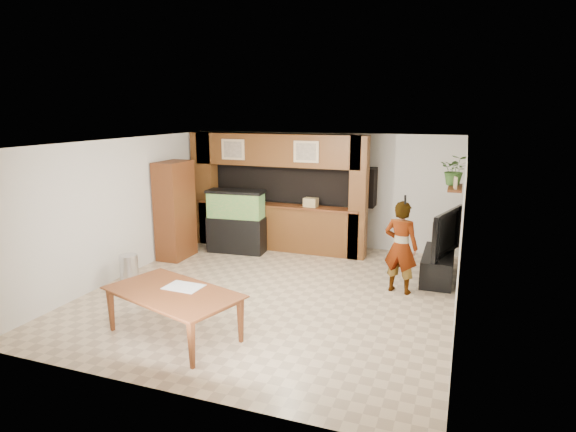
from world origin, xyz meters
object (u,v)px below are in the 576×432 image
at_px(television, 440,231).
at_px(pantry_cabinet, 175,210).
at_px(aquarium, 236,222).
at_px(dining_table, 172,315).
at_px(person, 401,247).

bearing_deg(television, pantry_cabinet, 112.23).
height_order(pantry_cabinet, television, pantry_cabinet).
relative_size(aquarium, dining_table, 0.73).
distance_m(pantry_cabinet, television, 5.38).
relative_size(television, person, 0.88).
bearing_deg(pantry_cabinet, dining_table, -58.06).
bearing_deg(aquarium, dining_table, -80.98).
distance_m(pantry_cabinet, dining_table, 3.88).
height_order(person, dining_table, person).
xyz_separation_m(person, dining_table, (-2.74, -2.83, -0.48)).
bearing_deg(pantry_cabinet, person, -4.87).
bearing_deg(aquarium, person, -22.50).
distance_m(aquarium, person, 3.91).
relative_size(pantry_cabinet, aquarium, 1.48).
relative_size(aquarium, television, 0.97).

